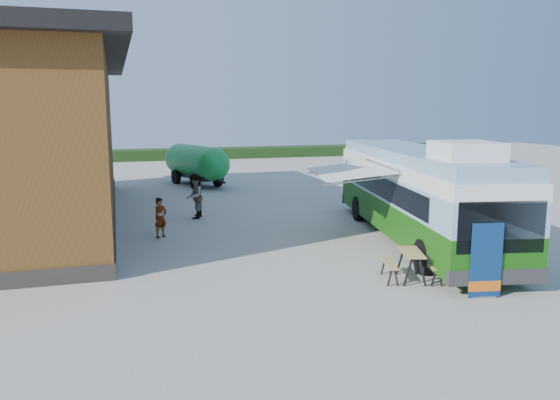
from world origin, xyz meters
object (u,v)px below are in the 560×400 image
object	(u,v)px
picnic_table	(411,259)
person_b	(194,197)
person_a	(160,218)
banner	(486,268)
slurry_tanker	(196,162)
bus	(416,191)

from	to	relation	value
picnic_table	person_b	xyz separation A→B (m)	(-4.78, 10.94, 0.36)
picnic_table	person_a	distance (m)	10.03
person_b	banner	bearing A→B (deg)	44.55
banner	slurry_tanker	world-z (taller)	slurry_tanker
bus	banner	xyz separation A→B (m)	(-1.60, -6.27, -1.08)
person_a	slurry_tanker	world-z (taller)	slurry_tanker
person_a	slurry_tanker	distance (m)	14.58
banner	slurry_tanker	distance (m)	24.02
banner	person_a	distance (m)	12.19
banner	person_b	xyz separation A→B (m)	(-5.88, 12.85, 0.17)
bus	person_b	xyz separation A→B (m)	(-7.47, 6.58, -0.91)
bus	person_b	bearing A→B (deg)	149.39
banner	picnic_table	size ratio (longest dim) A/B	1.09
slurry_tanker	bus	bearing A→B (deg)	-90.24
picnic_table	slurry_tanker	world-z (taller)	slurry_tanker
picnic_table	person_a	bearing A→B (deg)	148.95
bus	banner	size ratio (longest dim) A/B	6.53
bus	banner	bearing A→B (deg)	-93.52
person_a	person_b	size ratio (longest dim) A/B	0.78
bus	person_b	world-z (taller)	bus
banner	picnic_table	distance (m)	2.21
bus	person_a	xyz separation A→B (m)	(-9.26, 3.21, -1.13)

